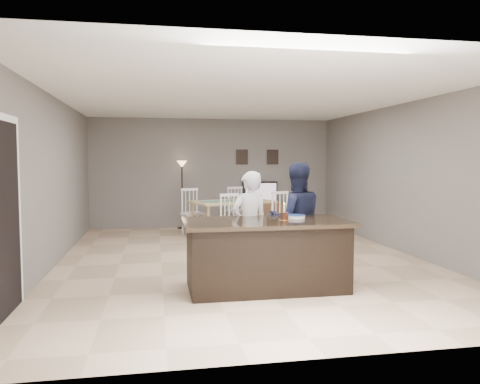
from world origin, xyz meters
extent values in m
plane|color=tan|center=(0.00, 0.00, 0.00)|extent=(8.00, 8.00, 0.00)
plane|color=slate|center=(0.00, 4.00, 1.35)|extent=(6.00, 0.00, 6.00)
plane|color=slate|center=(0.00, -4.00, 1.35)|extent=(6.00, 0.00, 6.00)
plane|color=slate|center=(-3.00, 0.00, 1.35)|extent=(0.00, 8.00, 8.00)
plane|color=slate|center=(3.00, 0.00, 1.35)|extent=(0.00, 8.00, 8.00)
plane|color=white|center=(0.00, 0.00, 2.70)|extent=(8.00, 8.00, 0.00)
cube|color=black|center=(0.00, -1.80, 0.42)|extent=(2.00, 1.00, 0.85)
cube|color=black|center=(0.00, -1.80, 0.88)|extent=(2.15, 1.10, 0.05)
cube|color=brown|center=(1.20, 3.77, 0.30)|extent=(1.20, 0.40, 0.60)
imported|color=black|center=(1.20, 3.84, 0.86)|extent=(0.91, 0.12, 0.53)
plane|color=#EB571A|center=(1.20, 3.76, 0.87)|extent=(0.78, 0.00, 0.78)
cube|color=black|center=(0.75, 3.98, 1.75)|extent=(0.30, 0.02, 0.38)
cube|color=black|center=(1.55, 3.98, 1.75)|extent=(0.30, 0.02, 0.38)
plane|color=black|center=(-2.99, -2.30, 1.05)|extent=(0.00, 2.10, 2.10)
plane|color=white|center=(-2.99, -2.30, 2.14)|extent=(0.00, 1.02, 1.02)
imported|color=silver|center=(-0.11, -1.25, 0.76)|extent=(0.64, 0.51, 1.52)
imported|color=#161A32|center=(0.58, -1.24, 0.82)|extent=(0.83, 0.67, 1.65)
cylinder|color=gold|center=(0.24, -1.81, 0.90)|extent=(0.14, 0.14, 0.00)
cylinder|color=#3C1C10|center=(0.24, -1.81, 0.95)|extent=(0.11, 0.11, 0.10)
cylinder|color=white|center=(0.24, -1.81, 1.05)|extent=(0.02, 0.02, 0.11)
sphere|color=#FFBF4C|center=(0.24, -1.81, 1.12)|extent=(0.02, 0.02, 0.02)
cylinder|color=white|center=(0.43, -1.66, 0.91)|extent=(0.28, 0.28, 0.01)
cylinder|color=white|center=(0.43, -1.66, 0.92)|extent=(0.28, 0.28, 0.01)
cylinder|color=white|center=(0.43, -1.66, 0.93)|extent=(0.28, 0.28, 0.01)
cylinder|color=#314B98|center=(0.43, -1.66, 0.94)|extent=(0.29, 0.29, 0.00)
cube|color=tan|center=(0.21, 2.19, 0.78)|extent=(1.93, 1.48, 0.04)
cylinder|color=tan|center=(-0.38, 1.56, 0.38)|extent=(0.06, 0.06, 0.76)
cylinder|color=tan|center=(0.80, 2.82, 0.38)|extent=(0.06, 0.06, 0.76)
cube|color=#41755A|center=(0.21, 2.19, 0.81)|extent=(1.53, 0.85, 0.01)
cube|color=silver|center=(-0.09, 1.29, 0.48)|extent=(0.57, 0.55, 0.04)
cylinder|color=silver|center=(-0.20, 1.07, 0.23)|extent=(0.03, 0.03, 0.46)
cylinder|color=silver|center=(0.02, 1.51, 0.23)|extent=(0.03, 0.03, 0.46)
cube|color=silver|center=(-0.03, 1.11, 1.01)|extent=(0.39, 0.17, 0.05)
cube|color=silver|center=(1.01, 1.69, 0.48)|extent=(0.57, 0.55, 0.04)
cylinder|color=silver|center=(0.90, 1.46, 0.23)|extent=(0.03, 0.03, 0.46)
cylinder|color=silver|center=(1.13, 1.91, 0.23)|extent=(0.03, 0.03, 0.46)
cube|color=silver|center=(1.08, 1.51, 1.01)|extent=(0.39, 0.17, 0.05)
cube|color=silver|center=(-0.59, 2.70, 0.48)|extent=(0.57, 0.55, 0.04)
cylinder|color=silver|center=(-0.48, 2.92, 0.23)|extent=(0.03, 0.03, 0.46)
cylinder|color=silver|center=(-0.71, 2.48, 0.23)|extent=(0.03, 0.03, 0.46)
cube|color=silver|center=(-0.66, 2.88, 1.01)|extent=(0.39, 0.17, 0.05)
cube|color=silver|center=(0.51, 3.09, 0.48)|extent=(0.57, 0.55, 0.04)
cylinder|color=silver|center=(0.63, 3.31, 0.23)|extent=(0.03, 0.03, 0.46)
cylinder|color=silver|center=(0.40, 2.87, 0.23)|extent=(0.03, 0.03, 0.46)
cube|color=silver|center=(0.45, 3.27, 1.01)|extent=(0.39, 0.17, 0.05)
cylinder|color=black|center=(-0.77, 3.79, 0.01)|extent=(0.25, 0.25, 0.03)
cylinder|color=black|center=(-0.77, 3.79, 0.78)|extent=(0.03, 0.03, 1.52)
cone|color=#FFC88C|center=(-0.77, 3.79, 1.58)|extent=(0.25, 0.25, 0.16)
camera|label=1|loc=(-1.41, -7.67, 1.69)|focal=35.00mm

